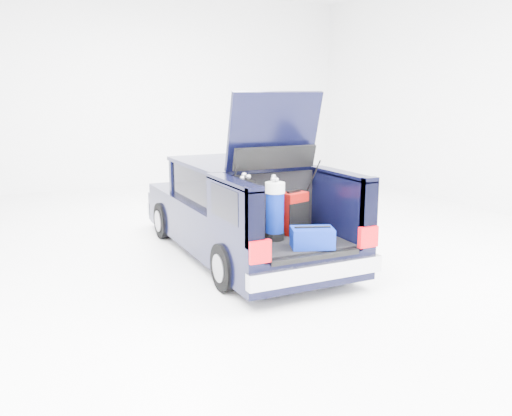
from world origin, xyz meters
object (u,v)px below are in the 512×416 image
red_suitcase (294,213)px  blue_duffel (312,238)px  blue_golf_bag (275,211)px  car (239,211)px  black_golf_bag (246,210)px

red_suitcase → blue_duffel: 0.72m
blue_golf_bag → blue_duffel: 0.63m
car → red_suitcase: car is taller
red_suitcase → blue_duffel: bearing=-117.4°
car → blue_duffel: bearing=-87.3°
blue_golf_bag → blue_duffel: bearing=-45.3°
blue_golf_bag → blue_duffel: blue_golf_bag is taller
red_suitcase → blue_duffel: (-0.13, -0.70, -0.15)m
red_suitcase → blue_duffel: size_ratio=0.98×
red_suitcase → blue_golf_bag: 0.43m
black_golf_bag → red_suitcase: bearing=-2.7°
black_golf_bag → blue_duffel: black_golf_bag is taller
black_golf_bag → blue_golf_bag: bearing=-28.3°
black_golf_bag → blue_duffel: size_ratio=1.45×
red_suitcase → blue_golf_bag: (-0.38, -0.18, 0.11)m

